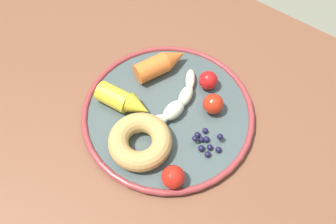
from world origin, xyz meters
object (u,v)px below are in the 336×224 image
(tomato_near, at_px, (213,104))
(dining_table, at_px, (146,143))
(plate, at_px, (168,113))
(blueberry_pile, at_px, (207,142))
(carrot_yellow, at_px, (125,100))
(banana, at_px, (170,108))
(carrot_orange, at_px, (161,64))
(tomato_mid, at_px, (173,177))
(tomato_far, at_px, (208,80))
(donut, at_px, (140,141))

(tomato_near, bearing_deg, dining_table, -131.86)
(dining_table, height_order, plate, plate)
(plate, relative_size, blueberry_pile, 5.74)
(carrot_yellow, distance_m, tomato_near, 0.17)
(banana, relative_size, carrot_orange, 1.73)
(tomato_mid, bearing_deg, plate, 130.40)
(plate, height_order, carrot_yellow, carrot_yellow)
(banana, xyz_separation_m, tomato_near, (0.07, 0.05, 0.01))
(dining_table, relative_size, tomato_near, 31.93)
(carrot_orange, distance_m, blueberry_pile, 0.20)
(plate, height_order, tomato_far, tomato_far)
(plate, xyz_separation_m, carrot_yellow, (-0.08, -0.04, 0.02))
(carrot_orange, height_order, carrot_yellow, same)
(plate, bearing_deg, carrot_yellow, -153.21)
(tomato_far, bearing_deg, tomato_mid, -72.47)
(tomato_far, bearing_deg, dining_table, -109.98)
(dining_table, bearing_deg, tomato_near, 48.14)
(banana, relative_size, tomato_far, 5.45)
(carrot_yellow, xyz_separation_m, blueberry_pile, (0.18, 0.03, -0.01))
(tomato_near, bearing_deg, blueberry_pile, -64.97)
(banana, distance_m, donut, 0.09)
(donut, bearing_deg, tomato_near, 66.98)
(plate, distance_m, tomato_near, 0.09)
(blueberry_pile, xyz_separation_m, tomato_near, (-0.03, 0.07, 0.01))
(carrot_orange, bearing_deg, tomato_near, -7.47)
(dining_table, relative_size, banana, 6.17)
(dining_table, xyz_separation_m, donut, (0.03, -0.04, 0.11))
(dining_table, distance_m, tomato_near, 0.18)
(dining_table, bearing_deg, plate, 60.63)
(carrot_orange, xyz_separation_m, tomato_far, (0.10, 0.02, -0.00))
(tomato_mid, relative_size, tomato_far, 1.06)
(donut, distance_m, blueberry_pile, 0.12)
(carrot_yellow, xyz_separation_m, tomato_mid, (0.17, -0.07, -0.00))
(carrot_orange, distance_m, tomato_near, 0.14)
(blueberry_pile, xyz_separation_m, tomato_far, (-0.07, 0.11, 0.01))
(donut, bearing_deg, plate, 92.60)
(banana, xyz_separation_m, carrot_orange, (-0.08, 0.07, 0.01))
(banana, distance_m, blueberry_pile, 0.10)
(carrot_orange, bearing_deg, tomato_mid, -47.83)
(tomato_mid, bearing_deg, banana, 129.09)
(carrot_yellow, bearing_deg, blueberry_pile, 8.29)
(tomato_mid, distance_m, tomato_far, 0.22)
(tomato_near, bearing_deg, carrot_yellow, -146.21)
(banana, distance_m, carrot_yellow, 0.09)
(carrot_yellow, distance_m, tomato_far, 0.17)
(plate, distance_m, tomato_far, 0.11)
(carrot_orange, bearing_deg, donut, -64.63)
(carrot_orange, relative_size, tomato_far, 3.15)
(donut, bearing_deg, banana, 91.71)
(carrot_yellow, bearing_deg, carrot_orange, 88.92)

